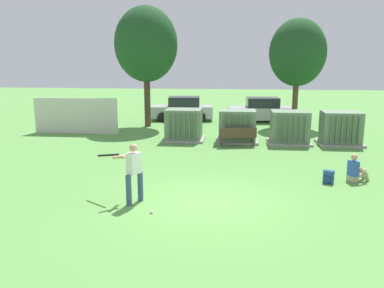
{
  "coord_description": "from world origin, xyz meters",
  "views": [
    {
      "loc": [
        0.71,
        -10.71,
        3.99
      ],
      "look_at": [
        -0.84,
        3.5,
        1.0
      ],
      "focal_mm": 36.95,
      "sensor_mm": 36.0,
      "label": 1
    }
  ],
  "objects_px": {
    "sports_ball": "(151,212)",
    "parked_car_left_of_center": "(261,110)",
    "transformer_mid_west": "(237,127)",
    "parked_car_leftmost": "(183,109)",
    "transformer_west": "(184,125)",
    "seated_spectator": "(356,170)",
    "park_bench": "(238,135)",
    "transformer_mid_east": "(290,128)",
    "backpack": "(328,177)",
    "batter": "(133,170)",
    "transformer_east": "(340,129)"
  },
  "relations": [
    {
      "from": "sports_ball",
      "to": "parked_car_left_of_center",
      "type": "xyz_separation_m",
      "value": [
        3.91,
        17.11,
        0.71
      ]
    },
    {
      "from": "transformer_mid_west",
      "to": "parked_car_leftmost",
      "type": "relative_size",
      "value": 0.49
    },
    {
      "from": "transformer_mid_west",
      "to": "parked_car_leftmost",
      "type": "height_order",
      "value": "same"
    },
    {
      "from": "transformer_west",
      "to": "seated_spectator",
      "type": "height_order",
      "value": "transformer_west"
    },
    {
      "from": "transformer_west",
      "to": "park_bench",
      "type": "xyz_separation_m",
      "value": [
        2.75,
        -1.22,
        -0.25
      ]
    },
    {
      "from": "park_bench",
      "to": "parked_car_left_of_center",
      "type": "distance_m",
      "value": 8.44
    },
    {
      "from": "transformer_mid_west",
      "to": "park_bench",
      "type": "height_order",
      "value": "transformer_mid_west"
    },
    {
      "from": "transformer_mid_west",
      "to": "transformer_mid_east",
      "type": "relative_size",
      "value": 1.0
    },
    {
      "from": "transformer_west",
      "to": "seated_spectator",
      "type": "relative_size",
      "value": 2.18
    },
    {
      "from": "transformer_mid_west",
      "to": "backpack",
      "type": "xyz_separation_m",
      "value": [
        3.02,
        -6.64,
        -0.57
      ]
    },
    {
      "from": "transformer_west",
      "to": "batter",
      "type": "relative_size",
      "value": 1.21
    },
    {
      "from": "transformer_west",
      "to": "sports_ball",
      "type": "relative_size",
      "value": 23.33
    },
    {
      "from": "transformer_west",
      "to": "backpack",
      "type": "bearing_deg",
      "value": -49.7
    },
    {
      "from": "transformer_mid_west",
      "to": "park_bench",
      "type": "xyz_separation_m",
      "value": [
        0.02,
        -1.08,
        -0.25
      ]
    },
    {
      "from": "transformer_east",
      "to": "seated_spectator",
      "type": "height_order",
      "value": "transformer_east"
    },
    {
      "from": "backpack",
      "to": "parked_car_left_of_center",
      "type": "relative_size",
      "value": 0.1
    },
    {
      "from": "park_bench",
      "to": "backpack",
      "type": "height_order",
      "value": "park_bench"
    },
    {
      "from": "parked_car_leftmost",
      "to": "parked_car_left_of_center",
      "type": "bearing_deg",
      "value": -0.82
    },
    {
      "from": "transformer_mid_east",
      "to": "sports_ball",
      "type": "bearing_deg",
      "value": -116.39
    },
    {
      "from": "transformer_east",
      "to": "park_bench",
      "type": "xyz_separation_m",
      "value": [
        -4.98,
        -0.99,
        -0.25
      ]
    },
    {
      "from": "transformer_west",
      "to": "backpack",
      "type": "distance_m",
      "value": 8.9
    },
    {
      "from": "park_bench",
      "to": "parked_car_left_of_center",
      "type": "bearing_deg",
      "value": 79.21
    },
    {
      "from": "transformer_east",
      "to": "parked_car_leftmost",
      "type": "relative_size",
      "value": 0.49
    },
    {
      "from": "transformer_east",
      "to": "transformer_mid_west",
      "type": "bearing_deg",
      "value": 178.99
    },
    {
      "from": "sports_ball",
      "to": "transformer_east",
      "type": "bearing_deg",
      "value": 53.36
    },
    {
      "from": "transformer_mid_west",
      "to": "backpack",
      "type": "bearing_deg",
      "value": -65.54
    },
    {
      "from": "transformer_mid_east",
      "to": "parked_car_leftmost",
      "type": "height_order",
      "value": "same"
    },
    {
      "from": "transformer_west",
      "to": "parked_car_leftmost",
      "type": "relative_size",
      "value": 0.49
    },
    {
      "from": "sports_ball",
      "to": "batter",
      "type": "bearing_deg",
      "value": 131.8
    },
    {
      "from": "sports_ball",
      "to": "parked_car_left_of_center",
      "type": "relative_size",
      "value": 0.02
    },
    {
      "from": "seated_spectator",
      "to": "backpack",
      "type": "bearing_deg",
      "value": -160.44
    },
    {
      "from": "transformer_west",
      "to": "parked_car_left_of_center",
      "type": "bearing_deg",
      "value": 58.53
    },
    {
      "from": "transformer_east",
      "to": "sports_ball",
      "type": "height_order",
      "value": "transformer_east"
    },
    {
      "from": "sports_ball",
      "to": "parked_car_leftmost",
      "type": "xyz_separation_m",
      "value": [
        -1.43,
        17.19,
        0.71
      ]
    },
    {
      "from": "seated_spectator",
      "to": "parked_car_left_of_center",
      "type": "relative_size",
      "value": 0.22
    },
    {
      "from": "transformer_west",
      "to": "park_bench",
      "type": "relative_size",
      "value": 1.14
    },
    {
      "from": "transformer_mid_west",
      "to": "transformer_east",
      "type": "distance_m",
      "value": 5.0
    },
    {
      "from": "transformer_mid_west",
      "to": "parked_car_left_of_center",
      "type": "distance_m",
      "value": 7.38
    },
    {
      "from": "transformer_mid_west",
      "to": "seated_spectator",
      "type": "bearing_deg",
      "value": -57.72
    },
    {
      "from": "transformer_mid_east",
      "to": "park_bench",
      "type": "xyz_separation_m",
      "value": [
        -2.54,
        -0.98,
        -0.25
      ]
    },
    {
      "from": "seated_spectator",
      "to": "backpack",
      "type": "xyz_separation_m",
      "value": [
        -0.96,
        -0.34,
        -0.16
      ]
    },
    {
      "from": "transformer_west",
      "to": "park_bench",
      "type": "distance_m",
      "value": 3.02
    },
    {
      "from": "parked_car_leftmost",
      "to": "backpack",
      "type": "bearing_deg",
      "value": -64.14
    },
    {
      "from": "batter",
      "to": "backpack",
      "type": "xyz_separation_m",
      "value": [
        6.01,
        2.5,
        -0.76
      ]
    },
    {
      "from": "transformer_mid_west",
      "to": "batter",
      "type": "xyz_separation_m",
      "value": [
        -2.99,
        -9.14,
        0.19
      ]
    },
    {
      "from": "transformer_east",
      "to": "parked_car_leftmost",
      "type": "height_order",
      "value": "same"
    },
    {
      "from": "transformer_mid_east",
      "to": "transformer_east",
      "type": "height_order",
      "value": "same"
    },
    {
      "from": "transformer_east",
      "to": "parked_car_left_of_center",
      "type": "bearing_deg",
      "value": 114.98
    },
    {
      "from": "transformer_east",
      "to": "seated_spectator",
      "type": "relative_size",
      "value": 2.18
    },
    {
      "from": "transformer_east",
      "to": "sports_ball",
      "type": "xyz_separation_m",
      "value": [
        -7.3,
        -9.82,
        -0.74
      ]
    }
  ]
}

